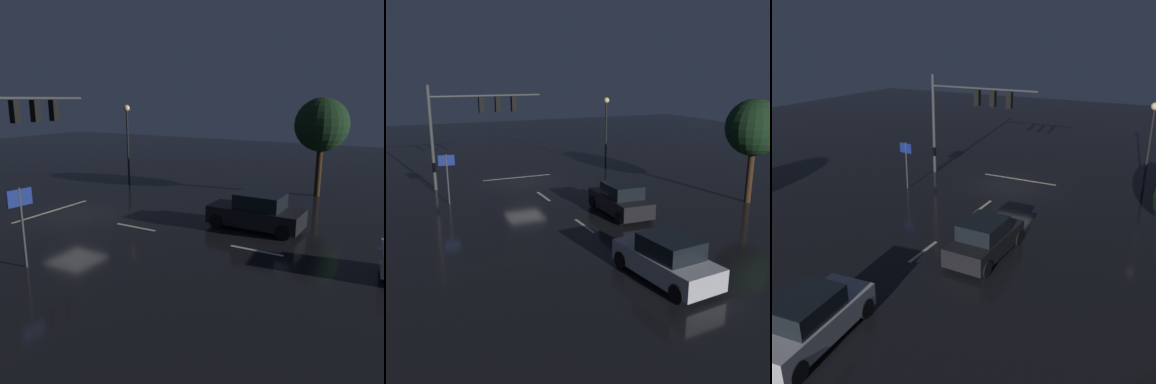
# 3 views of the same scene
# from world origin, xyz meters

# --- Properties ---
(ground_plane) EXTENTS (80.00, 80.00, 0.00)m
(ground_plane) POSITION_xyz_m (0.00, 0.00, 0.00)
(ground_plane) COLOR black
(traffic_signal_assembly) EXTENTS (7.34, 0.47, 6.64)m
(traffic_signal_assembly) POSITION_xyz_m (3.20, -0.41, 4.70)
(traffic_signal_assembly) COLOR #383A3D
(traffic_signal_assembly) RESTS_ON ground_plane
(lane_dash_far) EXTENTS (0.16, 2.20, 0.01)m
(lane_dash_far) POSITION_xyz_m (0.00, 4.00, 0.00)
(lane_dash_far) COLOR beige
(lane_dash_far) RESTS_ON ground_plane
(lane_dash_mid) EXTENTS (0.16, 2.20, 0.01)m
(lane_dash_mid) POSITION_xyz_m (0.00, 10.00, 0.00)
(lane_dash_mid) COLOR beige
(lane_dash_mid) RESTS_ON ground_plane
(lane_dash_near) EXTENTS (0.16, 2.20, 0.01)m
(lane_dash_near) POSITION_xyz_m (0.00, 16.00, 0.00)
(lane_dash_near) COLOR beige
(lane_dash_near) RESTS_ON ground_plane
(stop_bar) EXTENTS (5.00, 0.16, 0.01)m
(stop_bar) POSITION_xyz_m (0.00, -1.59, 0.00)
(stop_bar) COLOR beige
(stop_bar) RESTS_ON ground_plane
(car_approaching) EXTENTS (2.00, 4.41, 1.70)m
(car_approaching) POSITION_xyz_m (-2.56, 9.04, 0.80)
(car_approaching) COLOR black
(car_approaching) RESTS_ON ground_plane
(car_distant) EXTENTS (2.27, 4.50, 1.70)m
(car_distant) POSITION_xyz_m (-0.23, 16.63, 0.80)
(car_distant) COLOR #B7B7BC
(car_distant) RESTS_ON ground_plane
(street_lamp_left_kerb) EXTENTS (0.44, 0.44, 5.50)m
(street_lamp_left_kerb) POSITION_xyz_m (-7.58, -2.33, 3.80)
(street_lamp_left_kerb) COLOR black
(street_lamp_left_kerb) RESTS_ON ground_plane
(route_sign) EXTENTS (0.90, 0.17, 2.92)m
(route_sign) POSITION_xyz_m (5.53, 3.35, 2.10)
(route_sign) COLOR #383A3D
(route_sign) RESTS_ON ground_plane
(tree_left_near) EXTENTS (3.22, 3.22, 5.99)m
(tree_left_near) POSITION_xyz_m (-10.50, 10.08, 4.35)
(tree_left_near) COLOR #382314
(tree_left_near) RESTS_ON ground_plane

